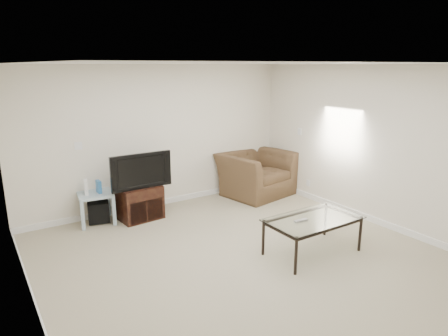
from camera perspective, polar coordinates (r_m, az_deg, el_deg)
floor at (r=5.45m, az=2.57°, el=-12.64°), size 5.00×5.00×0.00m
ceiling at (r=4.85m, az=2.92°, el=14.68°), size 5.00×5.00×0.00m
wall_back at (r=7.13m, az=-9.14°, el=4.37°), size 5.00×0.02×2.50m
wall_left at (r=4.13m, az=-26.79°, el=-4.52°), size 0.02×5.00×2.50m
wall_right at (r=6.75m, az=20.24°, el=3.07°), size 0.02×5.00×2.50m
plate_back at (r=6.69m, az=-20.10°, el=2.99°), size 0.12×0.02×0.12m
plate_right_switch at (r=7.78m, az=10.75°, el=5.13°), size 0.02×0.09×0.13m
plate_right_outlet at (r=7.78m, az=11.94°, el=-2.11°), size 0.02×0.08×0.12m
tv_stand at (r=6.75m, az=-11.89°, el=-4.88°), size 0.71×0.52×0.56m
dvd_player at (r=6.66m, az=-11.83°, el=-3.45°), size 0.43×0.32×0.06m
television at (r=6.56m, az=-12.04°, el=-0.26°), size 0.93×0.19×0.58m
side_table at (r=6.78m, az=-17.79°, el=-5.43°), size 0.59×0.59×0.51m
subwoofer at (r=6.83m, az=-17.51°, el=-5.92°), size 0.39×0.39×0.33m
game_console at (r=6.63m, az=-19.09°, el=-2.61°), size 0.09×0.18×0.23m
game_case at (r=6.66m, az=-17.46°, el=-2.56°), size 0.05×0.15×0.20m
recliner at (r=7.81m, az=4.61°, el=0.23°), size 1.41×1.05×1.12m
coffee_table at (r=5.59m, az=12.49°, el=-9.41°), size 1.27×0.72×0.50m
remote at (r=5.36m, az=10.94°, el=-7.38°), size 0.20×0.07×0.02m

